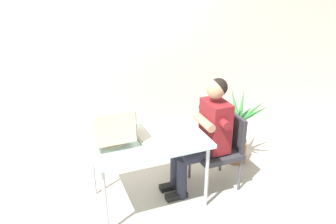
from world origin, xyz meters
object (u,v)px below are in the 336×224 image
desk (148,143)px  crt_monitor (111,121)px  keyboard (145,138)px  office_chair (221,146)px  potted_plant (237,130)px  person_seated (206,132)px

desk → crt_monitor: (-0.34, 0.04, 0.29)m
keyboard → office_chair: size_ratio=0.57×
crt_monitor → keyboard: crt_monitor is taller
crt_monitor → potted_plant: (1.63, 0.31, -0.55)m
office_chair → person_seated: 0.29m
crt_monitor → office_chair: size_ratio=0.46×
desk → person_seated: 0.66m
office_chair → crt_monitor: bearing=178.2°
desk → potted_plant: size_ratio=1.26×
desk → office_chair: (0.85, 0.00, -0.21)m
crt_monitor → keyboard: bearing=-10.1°
desk → crt_monitor: bearing=173.0°
keyboard → person_seated: 0.69m
keyboard → potted_plant: size_ratio=0.53×
desk → keyboard: size_ratio=2.39×
person_seated → potted_plant: 0.77m
crt_monitor → person_seated: bearing=-2.2°
desk → office_chair: office_chair is taller
desk → potted_plant: (1.29, 0.35, -0.26)m
desk → keyboard: keyboard is taller
office_chair → person_seated: size_ratio=0.66×
keyboard → person_seated: (0.68, 0.02, -0.08)m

